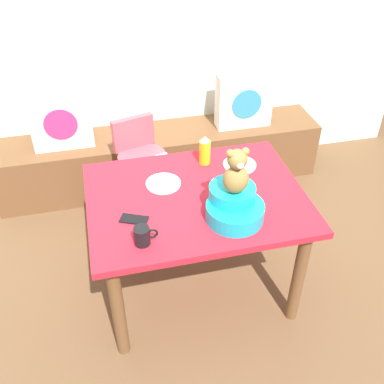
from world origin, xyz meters
The scene contains 14 objects.
ground_plane centered at (0.00, 0.00, 0.00)m, with size 8.00×8.00×0.00m, color brown.
back_wall centered at (0.00, 1.47, 1.30)m, with size 4.40×0.10×2.60m, color silver.
window_bench centered at (0.00, 1.20, 0.23)m, with size 2.60×0.44×0.46m, color brown.
pillow_floral_left centered at (-0.74, 1.18, 0.68)m, with size 0.44×0.15×0.44m.
pillow_floral_right centered at (0.68, 1.18, 0.68)m, with size 0.44×0.15×0.44m.
dining_table centered at (0.00, 0.00, 0.63)m, with size 1.19×0.91×0.74m.
highchair centered at (-0.21, 0.77, 0.52)m, with size 0.40×0.51×0.79m.
infant_seat_teal centered at (0.15, -0.21, 0.81)m, with size 0.30×0.33×0.16m.
teddy_bear centered at (0.15, -0.21, 1.02)m, with size 0.13×0.12×0.25m.
ketchup_bottle centered at (0.13, 0.31, 0.83)m, with size 0.07×0.07×0.18m.
coffee_mug centered at (-0.34, -0.30, 0.79)m, with size 0.12×0.08×0.09m.
dinner_plate_near centered at (-0.16, 0.14, 0.75)m, with size 0.20×0.20×0.01m, color white.
dinner_plate_far centered at (0.32, 0.23, 0.75)m, with size 0.20×0.20×0.01m, color white.
cell_phone centered at (-0.36, -0.13, 0.74)m, with size 0.07×0.14×0.01m, color black.
Camera 1 is at (-0.47, -1.88, 2.25)m, focal length 41.69 mm.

